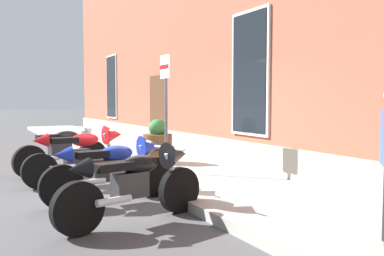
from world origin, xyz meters
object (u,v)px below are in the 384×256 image
at_px(motorcycle_black_naked, 63,151).
at_px(barrel_planter, 158,145).
at_px(motorcycle_black_sport, 139,180).
at_px(parking_sign, 166,96).
at_px(motorcycle_blue_sport, 115,166).
at_px(motorcycle_red_sport, 84,153).

xyz_separation_m(motorcycle_black_naked, barrel_planter, (0.29, 2.02, 0.06)).
xyz_separation_m(motorcycle_black_sport, barrel_planter, (-3.64, 1.83, 0.01)).
xyz_separation_m(parking_sign, barrel_planter, (-1.29, 0.38, -1.08)).
xyz_separation_m(motorcycle_black_naked, motorcycle_blue_sport, (2.77, 0.24, 0.06)).
xyz_separation_m(motorcycle_blue_sport, motorcycle_black_sport, (1.16, -0.06, -0.00)).
height_order(motorcycle_red_sport, parking_sign, parking_sign).
bearing_deg(motorcycle_blue_sport, barrel_planter, 144.47).
bearing_deg(motorcycle_black_sport, parking_sign, 148.43).
height_order(parking_sign, barrel_planter, parking_sign).
bearing_deg(motorcycle_blue_sport, motorcycle_red_sport, -176.49).
bearing_deg(parking_sign, motorcycle_red_sport, -104.17).
relative_size(motorcycle_red_sport, motorcycle_black_sport, 0.98).
height_order(motorcycle_blue_sport, parking_sign, parking_sign).
height_order(motorcycle_black_naked, parking_sign, parking_sign).
relative_size(motorcycle_blue_sport, parking_sign, 0.91).
distance_m(motorcycle_red_sport, motorcycle_black_sport, 2.73).
bearing_deg(parking_sign, barrel_planter, 163.42).
bearing_deg(motorcycle_red_sport, motorcycle_black_sport, 0.83).
xyz_separation_m(motorcycle_blue_sport, parking_sign, (-1.20, 1.39, 1.09)).
distance_m(motorcycle_black_naked, motorcycle_black_sport, 3.94).
distance_m(motorcycle_black_naked, motorcycle_blue_sport, 2.79).
bearing_deg(motorcycle_black_sport, motorcycle_blue_sport, 177.17).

